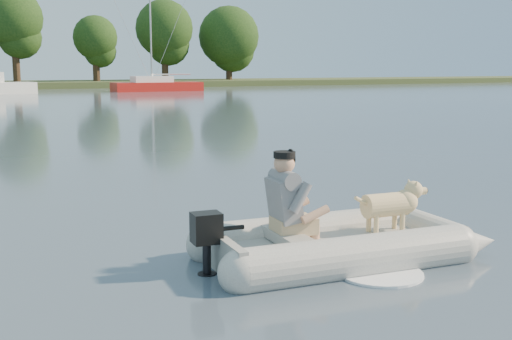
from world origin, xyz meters
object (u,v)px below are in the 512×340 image
dog (386,209)px  sailboat (156,86)px  dinghy (342,209)px  man (286,197)px

dog → sailboat: (12.23, 46.68, -0.02)m
dinghy → dog: size_ratio=4.91×
man → dog: size_ratio=1.16×
dinghy → man: man is taller
dinghy → man: bearing=175.8°
dinghy → sailboat: sailboat is taller
man → sailboat: size_ratio=0.10×
dog → sailboat: 48.26m
man → dog: man is taller
dinghy → man: size_ratio=4.25×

